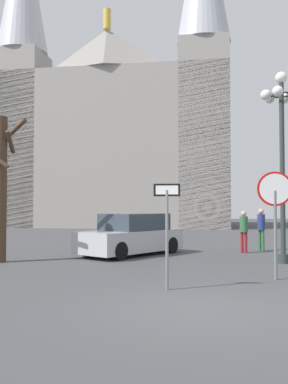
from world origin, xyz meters
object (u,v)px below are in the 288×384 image
(stop_sign, at_px, (275,202))
(street_lamp, at_px, (282,128))
(pedestrian_standing, at_px, (261,225))
(bare_tree, at_px, (1,185))
(one_way_arrow_sign, at_px, (167,222))
(parked_car_near_silver, at_px, (132,236))
(cathedral, at_px, (116,127))
(pedestrian_walking, at_px, (244,227))

(stop_sign, bearing_deg, street_lamp, 69.02)
(pedestrian_standing, bearing_deg, bare_tree, -159.01)
(one_way_arrow_sign, xyz_separation_m, bare_tree, (-5.34, 4.67, 1.08))
(street_lamp, xyz_separation_m, parked_car_near_silver, (-5.04, 2.44, -3.70))
(cathedral, relative_size, stop_sign, 11.49)
(cathedral, xyz_separation_m, parked_car_near_silver, (2.45, -24.11, -8.85))
(parked_car_near_silver, height_order, pedestrian_walking, pedestrian_walking)
(parked_car_near_silver, xyz_separation_m, pedestrian_walking, (4.48, 0.69, 0.29))
(street_lamp, height_order, pedestrian_walking, street_lamp)
(cathedral, height_order, pedestrian_walking, cathedral)
(parked_car_near_silver, relative_size, pedestrian_standing, 2.57)
(one_way_arrow_sign, relative_size, pedestrian_standing, 1.33)
(cathedral, bearing_deg, bare_tree, -94.05)
(street_lamp, xyz_separation_m, pedestrian_standing, (0.35, 3.93, -3.36))
(stop_sign, bearing_deg, one_way_arrow_sign, -154.81)
(one_way_arrow_sign, distance_m, pedestrian_walking, 8.36)
(parked_car_near_silver, xyz_separation_m, pedestrian_standing, (5.39, 1.49, 0.34))
(one_way_arrow_sign, height_order, street_lamp, street_lamp)
(one_way_arrow_sign, xyz_separation_m, pedestrian_standing, (4.37, 8.40, -0.41))
(parked_car_near_silver, distance_m, pedestrian_walking, 4.54)
(one_way_arrow_sign, height_order, bare_tree, bare_tree)
(bare_tree, distance_m, pedestrian_walking, 9.40)
(cathedral, xyz_separation_m, street_lamp, (7.50, -26.55, -5.15))
(pedestrian_walking, bearing_deg, bare_tree, -161.61)
(one_way_arrow_sign, distance_m, bare_tree, 7.18)
(one_way_arrow_sign, xyz_separation_m, street_lamp, (4.02, 4.47, 2.94))
(stop_sign, height_order, pedestrian_standing, stop_sign)
(cathedral, distance_m, one_way_arrow_sign, 32.24)
(one_way_arrow_sign, relative_size, bare_tree, 0.48)
(cathedral, relative_size, street_lamp, 4.97)
(bare_tree, bearing_deg, pedestrian_standing, 20.99)
(stop_sign, distance_m, one_way_arrow_sign, 3.14)
(street_lamp, bearing_deg, pedestrian_standing, 84.92)
(street_lamp, relative_size, bare_tree, 1.30)
(stop_sign, bearing_deg, pedestrian_walking, 84.18)
(one_way_arrow_sign, relative_size, street_lamp, 0.37)
(one_way_arrow_sign, bearing_deg, pedestrian_standing, 62.53)
(bare_tree, bearing_deg, stop_sign, -22.34)
(stop_sign, distance_m, parked_car_near_silver, 6.88)
(cathedral, distance_m, pedestrian_walking, 25.88)
(street_lamp, relative_size, pedestrian_standing, 3.57)
(stop_sign, relative_size, parked_car_near_silver, 0.60)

